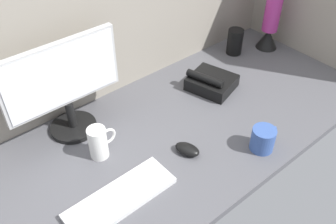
# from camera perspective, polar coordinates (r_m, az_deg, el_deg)

# --- Properties ---
(ground_plane) EXTENTS (1.80, 0.80, 0.03)m
(ground_plane) POSITION_cam_1_polar(r_m,az_deg,el_deg) (1.48, 1.33, -2.52)
(ground_plane) COLOR #515156
(cubicle_wall_back) EXTENTS (1.80, 0.05, 0.76)m
(cubicle_wall_back) POSITION_cam_1_polar(r_m,az_deg,el_deg) (1.52, -8.10, 16.20)
(cubicle_wall_back) COLOR gray
(cubicle_wall_back) RESTS_ON ground_plane
(monitor) EXTENTS (0.45, 0.18, 0.38)m
(monitor) POSITION_cam_1_polar(r_m,az_deg,el_deg) (1.38, -15.82, 4.07)
(monitor) COLOR black
(monitor) RESTS_ON ground_plane
(keyboard) EXTENTS (0.37, 0.14, 0.02)m
(keyboard) POSITION_cam_1_polar(r_m,az_deg,el_deg) (1.24, -7.34, -12.97)
(keyboard) COLOR silver
(keyboard) RESTS_ON ground_plane
(mouse) EXTENTS (0.08, 0.11, 0.03)m
(mouse) POSITION_cam_1_polar(r_m,az_deg,el_deg) (1.36, 2.99, -5.76)
(mouse) COLOR black
(mouse) RESTS_ON ground_plane
(mug_ceramic_white) EXTENTS (0.11, 0.07, 0.13)m
(mug_ceramic_white) POSITION_cam_1_polar(r_m,az_deg,el_deg) (1.34, -10.64, -4.61)
(mug_ceramic_white) COLOR white
(mug_ceramic_white) RESTS_ON ground_plane
(mug_ceramic_blue) EXTENTS (0.12, 0.09, 0.09)m
(mug_ceramic_blue) POSITION_cam_1_polar(r_m,az_deg,el_deg) (1.40, 14.46, -4.05)
(mug_ceramic_blue) COLOR #38569E
(mug_ceramic_blue) RESTS_ON ground_plane
(mug_black_travel) EXTENTS (0.08, 0.08, 0.13)m
(mug_black_travel) POSITION_cam_1_polar(r_m,az_deg,el_deg) (1.91, 10.27, 10.63)
(mug_black_travel) COLOR black
(mug_black_travel) RESTS_ON ground_plane
(lava_lamp) EXTENTS (0.11, 0.11, 0.36)m
(lava_lamp) POSITION_cam_1_polar(r_m,az_deg,el_deg) (1.96, 15.60, 13.40)
(lava_lamp) COLOR black
(lava_lamp) RESTS_ON ground_plane
(desk_phone) EXTENTS (0.22, 0.23, 0.09)m
(desk_phone) POSITION_cam_1_polar(r_m,az_deg,el_deg) (1.66, 6.67, 4.59)
(desk_phone) COLOR black
(desk_phone) RESTS_ON ground_plane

